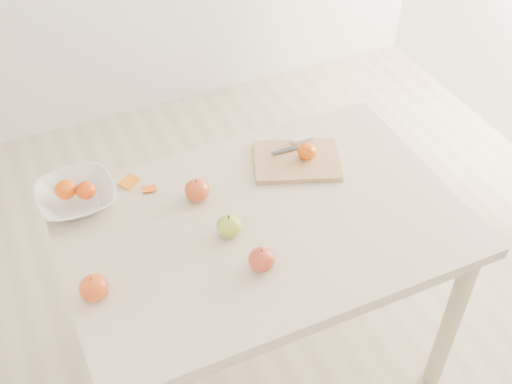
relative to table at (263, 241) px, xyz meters
name	(u,v)px	position (x,y,z in m)	size (l,w,h in m)	color
ground	(261,357)	(0.00, 0.00, -0.65)	(3.50, 3.50, 0.00)	#C6B293
table	(263,241)	(0.00, 0.00, 0.00)	(1.20, 0.80, 0.75)	beige
cutting_board	(297,161)	(0.21, 0.19, 0.11)	(0.28, 0.21, 0.02)	#A97B54
board_tangerine	(307,152)	(0.24, 0.18, 0.14)	(0.06, 0.06, 0.05)	#CD5B07
fruit_bowl	(76,197)	(-0.49, 0.30, 0.13)	(0.24, 0.24, 0.06)	silver
bowl_tangerine_near	(66,190)	(-0.52, 0.31, 0.16)	(0.07, 0.07, 0.06)	#D65507
bowl_tangerine_far	(86,190)	(-0.46, 0.28, 0.16)	(0.06, 0.06, 0.05)	#D63F07
orange_peel_a	(130,183)	(-0.32, 0.32, 0.10)	(0.06, 0.04, 0.00)	#D4600E
orange_peel_b	(149,189)	(-0.27, 0.27, 0.10)	(0.04, 0.04, 0.00)	#C9520E
paring_knife	(300,141)	(0.26, 0.26, 0.12)	(0.17, 0.05, 0.01)	white
apple_green	(229,226)	(-0.11, -0.01, 0.13)	(0.07, 0.07, 0.07)	olive
apple_red_a	(197,190)	(-0.15, 0.17, 0.13)	(0.08, 0.08, 0.07)	#8E0908
apple_red_d	(94,288)	(-0.53, -0.08, 0.13)	(0.08, 0.08, 0.07)	#A3210F
apple_red_e	(262,259)	(-0.08, -0.17, 0.13)	(0.08, 0.08, 0.07)	maroon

